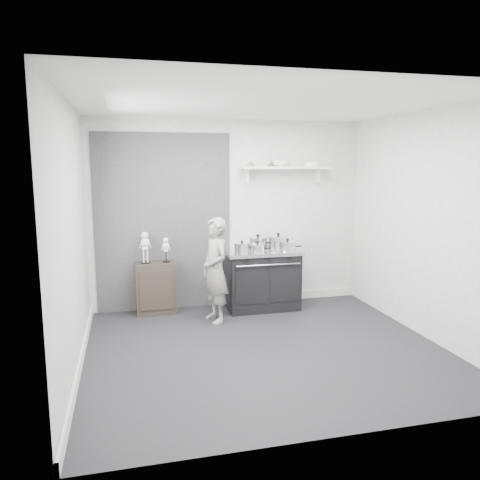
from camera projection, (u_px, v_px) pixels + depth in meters
name	position (u px, v px, depth m)	size (l,w,h in m)	color
ground	(264.00, 349.00, 5.31)	(4.00, 4.00, 0.00)	black
room_shell	(254.00, 204.00, 5.16)	(4.02, 3.62, 2.71)	#ADACAA
wall_shelf	(285.00, 168.00, 6.78)	(1.30, 0.26, 0.24)	silver
stove	(262.00, 279.00, 6.75)	(1.07, 0.67, 0.86)	black
side_cabinet	(156.00, 288.00, 6.53)	(0.55, 0.32, 0.72)	black
child	(215.00, 270.00, 6.14)	(0.51, 0.33, 1.39)	gray
pot_front_left	(242.00, 247.00, 6.50)	(0.31, 0.22, 0.17)	silver
pot_back_left	(258.00, 243.00, 6.81)	(0.36, 0.27, 0.21)	silver
pot_back_right	(278.00, 242.00, 6.81)	(0.37, 0.28, 0.23)	silver
pot_front_right	(287.00, 246.00, 6.57)	(0.32, 0.24, 0.18)	silver
pot_front_center	(258.00, 248.00, 6.49)	(0.29, 0.20, 0.15)	silver
skeleton_full	(145.00, 245.00, 6.40)	(0.14, 0.09, 0.51)	beige
skeleton_torso	(166.00, 248.00, 6.48)	(0.11, 0.07, 0.40)	beige
bowl_large	(261.00, 164.00, 6.67)	(0.29, 0.29, 0.07)	white
bowl_small	(280.00, 163.00, 6.74)	(0.25, 0.25, 0.08)	white
plate_stack	(312.00, 164.00, 6.86)	(0.25, 0.25, 0.06)	white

